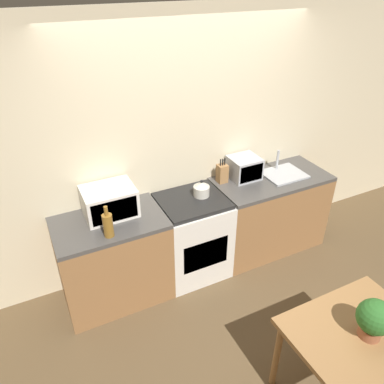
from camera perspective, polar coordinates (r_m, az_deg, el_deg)
The scene contains 13 objects.
ground_plane at distance 3.79m, azimuth 7.26°, elevation -17.89°, with size 16.00×16.00×0.00m, color brown.
wall_back at distance 3.77m, azimuth -0.51°, elevation 7.02°, with size 10.00×0.06×2.60m.
counter_left_run at distance 3.69m, azimuth -11.81°, elevation -10.07°, with size 0.99×0.62×0.90m.
counter_right_run at distance 4.33m, azimuth 11.49°, elevation -3.07°, with size 1.26×0.62×0.90m.
stove_range at distance 3.90m, azimuth 0.01°, elevation -6.73°, with size 0.67×0.62×0.90m.
kettle at distance 3.66m, azimuth 1.45°, elevation 0.46°, with size 0.16×0.16×0.17m.
microwave at distance 3.44m, azimuth -12.47°, elevation -1.42°, with size 0.46×0.36×0.27m.
bottle at distance 3.18m, azimuth -12.68°, elevation -4.89°, with size 0.09×0.09×0.29m.
knife_block at distance 3.90m, azimuth 4.62°, elevation 2.87°, with size 0.10×0.10×0.27m.
toaster_oven at distance 4.00m, azimuth 7.96°, elevation 3.66°, with size 0.31×0.29×0.23m.
sink_basin at distance 4.18m, azimuth 13.72°, elevation 2.78°, with size 0.44×0.36×0.24m.
dining_table at distance 3.01m, azimuth 23.71°, elevation -19.92°, with size 0.94×0.71×0.72m.
potted_plant at distance 2.83m, azimuth 26.05°, elevation -16.94°, with size 0.24×0.24×0.30m.
Camera 1 is at (-1.49, -1.99, 2.85)m, focal length 35.00 mm.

